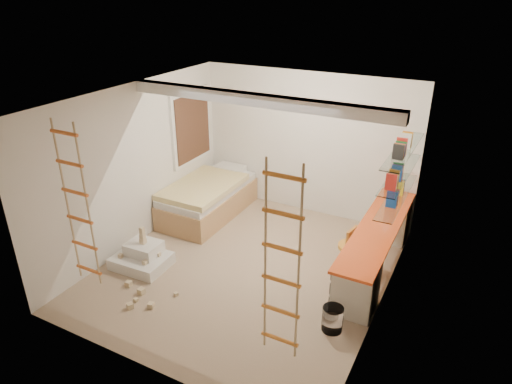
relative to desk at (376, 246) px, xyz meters
The scene contains 15 objects.
floor 1.96m from the desk, 153.35° to the right, with size 4.50×4.50×0.00m, color #948060.
ceiling_beam 2.78m from the desk, 161.89° to the right, with size 4.00×0.18×0.16m, color white.
window_frame 3.91m from the desk, behind, with size 0.06×1.15×1.35m, color white.
window_blind 3.88m from the desk, behind, with size 0.02×1.00×1.20m, color #4C2D1E.
rope_ladder_left 4.18m from the desk, 139.59° to the right, with size 0.41×0.04×2.13m, color #D45A24, non-canonical shape.
rope_ladder_right 2.86m from the desk, 98.00° to the right, with size 0.41×0.04×2.13m, color orange, non-canonical shape.
waste_bin 1.58m from the desk, 94.55° to the right, with size 0.26×0.26×0.33m, color white.
desk is the anchor object (origin of this frame).
shelves 1.14m from the desk, 60.31° to the left, with size 0.25×1.80×0.71m.
bed 3.22m from the desk, behind, with size 1.02×2.00×0.69m.
task_lamp 1.21m from the desk, 92.80° to the left, with size 0.14×0.36×0.57m.
swivel_chair 0.41m from the desk, 144.67° to the right, with size 0.51×0.51×0.74m.
play_platform 3.53m from the desk, 154.03° to the right, with size 0.84×0.66×0.36m.
toy_blocks 3.43m from the desk, 147.03° to the right, with size 1.21×1.04×0.63m.
books 1.26m from the desk, 60.31° to the left, with size 0.14×0.70×0.92m.
Camera 1 is at (2.82, -5.09, 3.97)m, focal length 32.00 mm.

